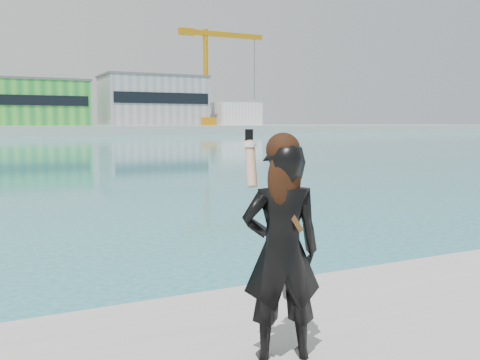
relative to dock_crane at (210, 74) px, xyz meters
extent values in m
cube|color=#238E36|center=(-45.20, 6.00, -8.07)|extent=(30.00, 16.00, 10.00)
cube|color=black|center=(-45.20, -2.10, -7.57)|extent=(28.50, 0.20, 2.20)
cube|color=#59595B|center=(-45.20, 6.00, -2.82)|extent=(30.60, 16.32, 0.50)
cube|color=gray|center=(-13.20, 6.00, -7.07)|extent=(25.00, 15.00, 12.00)
cube|color=black|center=(-13.20, -1.60, -6.47)|extent=(23.75, 0.20, 2.64)
cube|color=#59595B|center=(-13.20, 6.00, -0.82)|extent=(25.50, 15.30, 0.50)
cube|color=silver|center=(8.80, 4.00, -10.07)|extent=(12.00, 10.00, 6.00)
cube|color=orange|center=(-1.20, 0.00, -12.07)|extent=(4.00, 4.00, 2.00)
cylinder|color=orange|center=(-1.20, 0.00, -0.07)|extent=(1.20, 1.20, 22.00)
cube|color=orange|center=(4.80, 0.00, 9.93)|extent=(20.00, 1.20, 1.20)
cube|color=orange|center=(-6.20, 0.00, 9.93)|extent=(4.00, 1.60, 1.60)
cylinder|color=black|center=(12.80, 0.00, 1.93)|extent=(0.10, 0.10, 16.00)
cylinder|color=silver|center=(-31.20, -1.00, -9.07)|extent=(0.16, 0.16, 8.00)
cube|color=#CD4B0C|center=(-30.60, -1.00, -5.67)|extent=(1.20, 0.04, 0.80)
imported|color=black|center=(-53.16, -122.76, -13.43)|extent=(0.70, 0.56, 1.66)
sphere|color=black|center=(-53.16, -122.78, -12.66)|extent=(0.26, 0.26, 0.26)
ellipsoid|color=black|center=(-53.18, -122.83, -12.87)|extent=(0.28, 0.14, 0.44)
cylinder|color=tan|center=(-53.34, -122.60, -12.77)|extent=(0.13, 0.21, 0.36)
cylinder|color=white|center=(-53.32, -122.56, -12.62)|extent=(0.10, 0.10, 0.03)
cube|color=black|center=(-53.31, -122.52, -12.57)|extent=(0.06, 0.03, 0.12)
cube|color=#4C2D14|center=(-53.15, -122.85, -13.10)|extent=(0.23, 0.09, 0.34)
camera|label=1|loc=(-55.23, -126.16, -12.46)|focal=40.00mm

